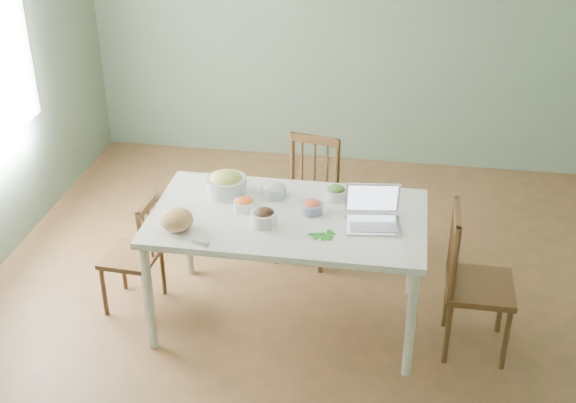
% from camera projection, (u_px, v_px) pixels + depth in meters
% --- Properties ---
extents(floor, '(5.00, 5.00, 0.00)m').
position_uv_depth(floor, '(315.00, 305.00, 5.46)').
color(floor, brown).
rests_on(floor, ground).
extents(wall_back, '(5.00, 0.00, 2.70)m').
position_uv_depth(wall_back, '(353.00, 26.00, 6.97)').
color(wall_back, '#5D6E58').
rests_on(wall_back, ground).
extents(dining_table, '(1.79, 1.01, 0.84)m').
position_uv_depth(dining_table, '(288.00, 269.00, 5.12)').
color(dining_table, white).
rests_on(dining_table, floor).
extents(chair_far, '(0.50, 0.48, 0.97)m').
position_uv_depth(chair_far, '(306.00, 203.00, 5.80)').
color(chair_far, '#412417').
rests_on(chair_far, floor).
extents(chair_left, '(0.39, 0.40, 0.87)m').
position_uv_depth(chair_left, '(131.00, 253.00, 5.27)').
color(chair_left, '#412417').
rests_on(chair_left, floor).
extents(chair_right, '(0.43, 0.45, 1.01)m').
position_uv_depth(chair_right, '(480.00, 283.00, 4.82)').
color(chair_right, '#412417').
rests_on(chair_right, floor).
extents(bread_boule, '(0.23, 0.23, 0.14)m').
position_uv_depth(bread_boule, '(177.00, 220.00, 4.73)').
color(bread_boule, tan).
rests_on(bread_boule, dining_table).
extents(butter_stick, '(0.11, 0.06, 0.03)m').
position_uv_depth(butter_stick, '(200.00, 242.00, 4.60)').
color(butter_stick, beige).
rests_on(butter_stick, dining_table).
extents(bowl_squash, '(0.37, 0.37, 0.16)m').
position_uv_depth(bowl_squash, '(226.00, 183.00, 5.14)').
color(bowl_squash, '#CAD056').
rests_on(bowl_squash, dining_table).
extents(bowl_carrot, '(0.15, 0.15, 0.08)m').
position_uv_depth(bowl_carrot, '(245.00, 204.00, 4.96)').
color(bowl_carrot, '#C7470B').
rests_on(bowl_carrot, dining_table).
extents(bowl_onion, '(0.18, 0.18, 0.09)m').
position_uv_depth(bowl_onion, '(273.00, 190.00, 5.13)').
color(bowl_onion, '#FAEBCA').
rests_on(bowl_onion, dining_table).
extents(bowl_mushroom, '(0.22, 0.22, 0.11)m').
position_uv_depth(bowl_mushroom, '(264.00, 217.00, 4.79)').
color(bowl_mushroom, black).
rests_on(bowl_mushroom, dining_table).
extents(bowl_redpep, '(0.19, 0.19, 0.09)m').
position_uv_depth(bowl_redpep, '(312.00, 207.00, 4.93)').
color(bowl_redpep, '#DB512F').
rests_on(bowl_redpep, dining_table).
extents(bowl_broccoli, '(0.17, 0.17, 0.10)m').
position_uv_depth(bowl_broccoli, '(336.00, 192.00, 5.09)').
color(bowl_broccoli, black).
rests_on(bowl_broccoli, dining_table).
extents(flatbread, '(0.24, 0.24, 0.02)m').
position_uv_depth(flatbread, '(355.00, 191.00, 5.19)').
color(flatbread, beige).
rests_on(flatbread, dining_table).
extents(basil_bunch, '(0.19, 0.19, 0.02)m').
position_uv_depth(basil_bunch, '(321.00, 234.00, 4.69)').
color(basil_bunch, '#104E0D').
rests_on(basil_bunch, dining_table).
extents(laptop, '(0.38, 0.33, 0.24)m').
position_uv_depth(laptop, '(374.00, 210.00, 4.73)').
color(laptop, silver).
rests_on(laptop, dining_table).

